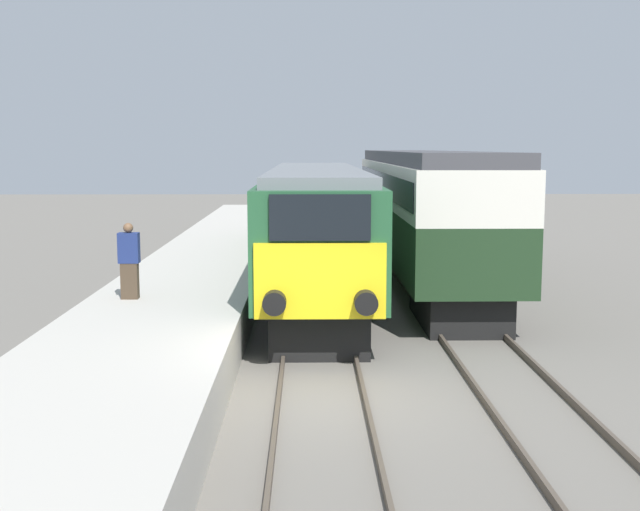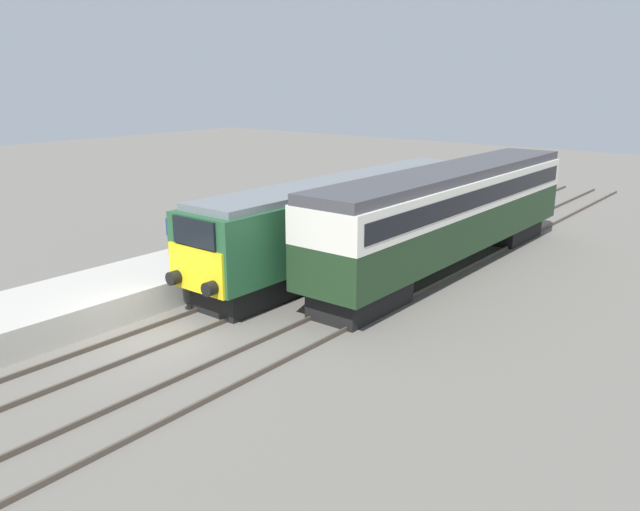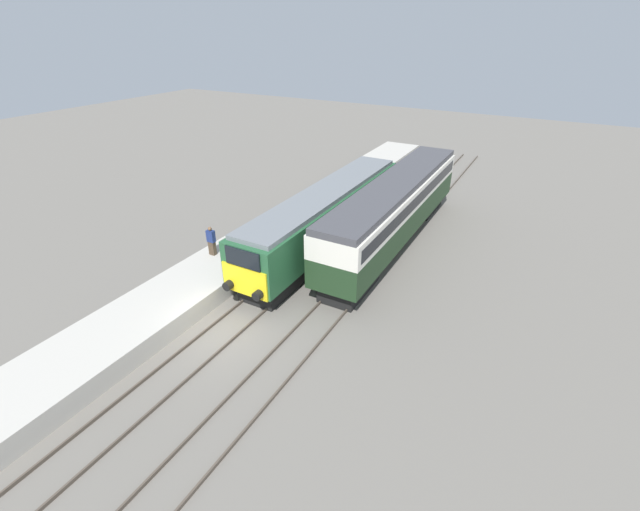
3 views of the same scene
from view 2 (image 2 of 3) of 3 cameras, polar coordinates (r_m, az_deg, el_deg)
name	(u,v)px [view 2 (image 2 of 3)]	position (r m, az deg, el deg)	size (l,w,h in m)	color
ground_plane	(152,340)	(19.28, -15.11, -7.43)	(120.00, 120.00, 0.00)	slate
platform_left	(260,250)	(26.45, -5.54, 0.50)	(3.50, 50.00, 0.95)	#B7B2A8
rails_near_track	(268,294)	(22.31, -4.78, -3.50)	(1.51, 60.00, 0.14)	#4C4238
rails_far_track	(345,315)	(20.26, 2.26, -5.50)	(1.50, 60.00, 0.14)	#4C4238
locomotive	(347,217)	(25.25, 2.47, 3.56)	(2.70, 16.22, 3.64)	black
passenger_carriage	(451,208)	(25.44, 11.91, 4.23)	(2.75, 16.75, 4.10)	black
person_on_platform	(173,235)	(24.22, -13.31, 1.87)	(0.44, 0.26, 1.65)	#473828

